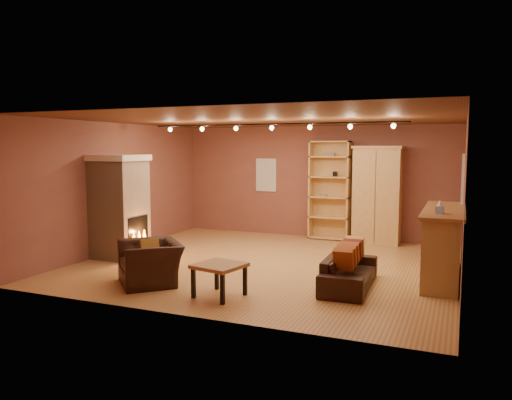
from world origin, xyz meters
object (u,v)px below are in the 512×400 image
at_px(armchair, 150,256).
at_px(armoire, 377,195).
at_px(bar_counter, 443,244).
at_px(coffee_table, 219,269).
at_px(fireplace, 120,206).
at_px(bookcase, 330,189).
at_px(loveseat, 349,265).

bearing_deg(armchair, armoire, 105.18).
distance_m(bar_counter, coffee_table, 3.93).
bearing_deg(bar_counter, armoire, 119.17).
bearing_deg(armoire, fireplace, -142.65).
bearing_deg(bookcase, armchair, -108.61).
height_order(loveseat, armchair, armchair).
xyz_separation_m(armchair, coffee_table, (1.40, -0.22, -0.04)).
relative_size(armoire, loveseat, 1.28).
bearing_deg(armoire, coffee_table, -106.17).
distance_m(armchair, coffee_table, 1.42).
distance_m(loveseat, armchair, 3.30).
height_order(armoire, bar_counter, armoire).
height_order(armoire, coffee_table, armoire).
distance_m(fireplace, loveseat, 4.92).
bearing_deg(armchair, fireplace, -174.82).
distance_m(armoire, armchair, 5.85).
bearing_deg(armoire, bar_counter, -60.83).
height_order(bookcase, coffee_table, bookcase).
xyz_separation_m(bar_counter, armchair, (-4.50, -2.19, -0.15)).
bearing_deg(fireplace, bookcase, 46.86).
bearing_deg(loveseat, fireplace, 82.93).
bearing_deg(loveseat, coffee_table, 124.48).
height_order(fireplace, armoire, armoire).
bearing_deg(coffee_table, loveseat, 36.84).
height_order(fireplace, bar_counter, fireplace).
bearing_deg(fireplace, loveseat, -4.71).
distance_m(loveseat, coffee_table, 2.15).
bearing_deg(fireplace, armoire, 37.35).
bearing_deg(fireplace, bar_counter, 6.64).
bearing_deg(coffee_table, fireplace, 151.76).
height_order(bookcase, armchair, bookcase).
height_order(bar_counter, coffee_table, bar_counter).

